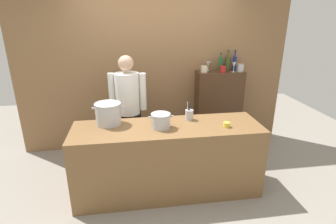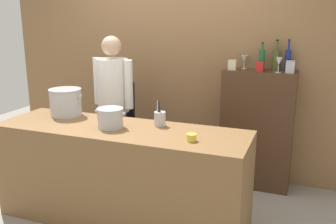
{
  "view_description": "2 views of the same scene",
  "coord_description": "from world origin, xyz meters",
  "px_view_note": "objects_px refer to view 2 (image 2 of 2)",
  "views": [
    {
      "loc": [
        -0.43,
        -2.94,
        2.17
      ],
      "look_at": [
        0.05,
        0.34,
        0.96
      ],
      "focal_mm": 28.65,
      "sensor_mm": 36.0,
      "label": 1
    },
    {
      "loc": [
        1.53,
        -2.8,
        1.87
      ],
      "look_at": [
        0.28,
        0.45,
        0.96
      ],
      "focal_mm": 39.74,
      "sensor_mm": 36.0,
      "label": 2
    }
  ],
  "objects_px": {
    "spice_tin_cream": "(233,65)",
    "spice_tin_silver": "(290,67)",
    "wine_bottle_cobalt": "(288,60)",
    "wine_glass_short": "(244,59)",
    "stockpot_small": "(110,118)",
    "wine_bottle_green": "(262,59)",
    "utensil_crock": "(160,118)",
    "spice_tin_red": "(260,67)",
    "chef": "(114,100)",
    "wine_glass_wide": "(279,62)",
    "wine_bottle_olive": "(276,59)",
    "butter_jar": "(191,137)",
    "stockpot_large": "(66,102)"
  },
  "relations": [
    {
      "from": "wine_bottle_green",
      "to": "wine_bottle_cobalt",
      "type": "relative_size",
      "value": 0.9
    },
    {
      "from": "spice_tin_silver",
      "to": "spice_tin_cream",
      "type": "bearing_deg",
      "value": 176.52
    },
    {
      "from": "wine_bottle_cobalt",
      "to": "wine_glass_wide",
      "type": "bearing_deg",
      "value": -113.66
    },
    {
      "from": "spice_tin_red",
      "to": "utensil_crock",
      "type": "bearing_deg",
      "value": -128.73
    },
    {
      "from": "butter_jar",
      "to": "wine_bottle_cobalt",
      "type": "xyz_separation_m",
      "value": [
        0.61,
        1.39,
        0.49
      ]
    },
    {
      "from": "utensil_crock",
      "to": "wine_bottle_olive",
      "type": "relative_size",
      "value": 0.75
    },
    {
      "from": "spice_tin_cream",
      "to": "spice_tin_silver",
      "type": "relative_size",
      "value": 0.83
    },
    {
      "from": "utensil_crock",
      "to": "wine_glass_short",
      "type": "height_order",
      "value": "wine_glass_short"
    },
    {
      "from": "wine_glass_short",
      "to": "spice_tin_silver",
      "type": "bearing_deg",
      "value": -18.17
    },
    {
      "from": "stockpot_small",
      "to": "spice_tin_silver",
      "type": "height_order",
      "value": "spice_tin_silver"
    },
    {
      "from": "wine_bottle_cobalt",
      "to": "wine_glass_wide",
      "type": "xyz_separation_m",
      "value": [
        -0.08,
        -0.17,
        -0.01
      ]
    },
    {
      "from": "wine_glass_wide",
      "to": "spice_tin_cream",
      "type": "height_order",
      "value": "wine_glass_wide"
    },
    {
      "from": "wine_glass_wide",
      "to": "utensil_crock",
      "type": "bearing_deg",
      "value": -135.14
    },
    {
      "from": "wine_bottle_olive",
      "to": "wine_bottle_green",
      "type": "height_order",
      "value": "wine_bottle_olive"
    },
    {
      "from": "wine_bottle_olive",
      "to": "stockpot_small",
      "type": "bearing_deg",
      "value": -134.52
    },
    {
      "from": "stockpot_large",
      "to": "butter_jar",
      "type": "xyz_separation_m",
      "value": [
        1.4,
        -0.31,
        -0.1
      ]
    },
    {
      "from": "butter_jar",
      "to": "spice_tin_silver",
      "type": "distance_m",
      "value": 1.45
    },
    {
      "from": "butter_jar",
      "to": "wine_bottle_cobalt",
      "type": "bearing_deg",
      "value": 66.47
    },
    {
      "from": "chef",
      "to": "butter_jar",
      "type": "relative_size",
      "value": 20.36
    },
    {
      "from": "chef",
      "to": "wine_bottle_olive",
      "type": "xyz_separation_m",
      "value": [
        1.65,
        0.55,
        0.45
      ]
    },
    {
      "from": "wine_bottle_olive",
      "to": "spice_tin_silver",
      "type": "distance_m",
      "value": 0.23
    },
    {
      "from": "spice_tin_red",
      "to": "spice_tin_silver",
      "type": "bearing_deg",
      "value": 1.27
    },
    {
      "from": "chef",
      "to": "utensil_crock",
      "type": "distance_m",
      "value": 0.94
    },
    {
      "from": "butter_jar",
      "to": "wine_glass_short",
      "type": "xyz_separation_m",
      "value": [
        0.16,
        1.39,
        0.48
      ]
    },
    {
      "from": "utensil_crock",
      "to": "wine_bottle_green",
      "type": "bearing_deg",
      "value": 54.53
    },
    {
      "from": "wine_bottle_green",
      "to": "spice_tin_red",
      "type": "xyz_separation_m",
      "value": [
        0.0,
        -0.12,
        -0.06
      ]
    },
    {
      "from": "spice_tin_silver",
      "to": "wine_bottle_green",
      "type": "bearing_deg",
      "value": 159.85
    },
    {
      "from": "chef",
      "to": "utensil_crock",
      "type": "height_order",
      "value": "chef"
    },
    {
      "from": "stockpot_large",
      "to": "spice_tin_cream",
      "type": "bearing_deg",
      "value": 33.32
    },
    {
      "from": "butter_jar",
      "to": "wine_glass_wide",
      "type": "distance_m",
      "value": 1.41
    },
    {
      "from": "stockpot_small",
      "to": "spice_tin_red",
      "type": "bearing_deg",
      "value": 44.88
    },
    {
      "from": "wine_bottle_olive",
      "to": "butter_jar",
      "type": "bearing_deg",
      "value": -109.32
    },
    {
      "from": "utensil_crock",
      "to": "spice_tin_red",
      "type": "bearing_deg",
      "value": 51.27
    },
    {
      "from": "utensil_crock",
      "to": "spice_tin_cream",
      "type": "relative_size",
      "value": 2.28
    },
    {
      "from": "chef",
      "to": "wine_glass_wide",
      "type": "xyz_separation_m",
      "value": [
        1.69,
        0.38,
        0.45
      ]
    },
    {
      "from": "stockpot_small",
      "to": "utensil_crock",
      "type": "relative_size",
      "value": 1.25
    },
    {
      "from": "stockpot_small",
      "to": "wine_bottle_cobalt",
      "type": "relative_size",
      "value": 0.92
    },
    {
      "from": "butter_jar",
      "to": "wine_bottle_green",
      "type": "distance_m",
      "value": 1.47
    },
    {
      "from": "wine_bottle_green",
      "to": "spice_tin_silver",
      "type": "relative_size",
      "value": 2.34
    },
    {
      "from": "stockpot_large",
      "to": "spice_tin_silver",
      "type": "distance_m",
      "value": 2.27
    },
    {
      "from": "wine_bottle_cobalt",
      "to": "wine_glass_short",
      "type": "xyz_separation_m",
      "value": [
        -0.45,
        -0.0,
        -0.01
      ]
    },
    {
      "from": "wine_bottle_olive",
      "to": "wine_glass_wide",
      "type": "height_order",
      "value": "wine_bottle_olive"
    },
    {
      "from": "stockpot_large",
      "to": "spice_tin_cream",
      "type": "relative_size",
      "value": 3.63
    },
    {
      "from": "stockpot_small",
      "to": "spice_tin_cream",
      "type": "distance_m",
      "value": 1.48
    },
    {
      "from": "wine_bottle_green",
      "to": "butter_jar",
      "type": "bearing_deg",
      "value": -104.51
    },
    {
      "from": "spice_tin_cream",
      "to": "spice_tin_red",
      "type": "bearing_deg",
      "value": -8.24
    },
    {
      "from": "spice_tin_cream",
      "to": "stockpot_small",
      "type": "bearing_deg",
      "value": -125.66
    },
    {
      "from": "utensil_crock",
      "to": "spice_tin_silver",
      "type": "relative_size",
      "value": 1.91
    },
    {
      "from": "wine_glass_short",
      "to": "spice_tin_red",
      "type": "distance_m",
      "value": 0.26
    },
    {
      "from": "chef",
      "to": "wine_bottle_cobalt",
      "type": "bearing_deg",
      "value": -151.19
    }
  ]
}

